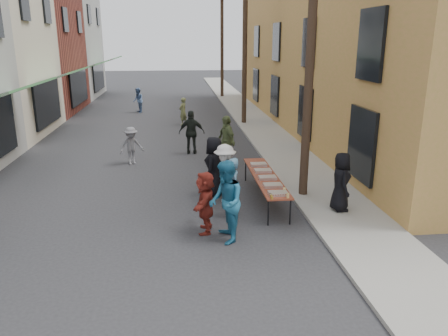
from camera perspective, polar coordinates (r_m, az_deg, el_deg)
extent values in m
plane|color=#28282B|center=(10.41, -8.59, -10.27)|extent=(120.00, 120.00, 0.00)
cube|color=gray|center=(25.13, 4.19, 5.90)|extent=(2.20, 60.00, 0.10)
cube|color=maroon|center=(32.08, -26.14, 13.71)|extent=(8.00, 8.00, 8.00)
cube|color=gray|center=(39.72, -22.37, 15.10)|extent=(8.00, 8.00, 9.00)
cube|color=#A7873B|center=(25.58, 19.02, 16.42)|extent=(10.00, 28.00, 10.00)
cylinder|color=#2D2116|center=(12.86, 11.27, 15.51)|extent=(0.26, 0.26, 9.00)
cylinder|color=#2D2116|center=(24.59, 2.74, 16.12)|extent=(0.26, 0.26, 9.00)
cylinder|color=#2D2116|center=(36.49, -0.26, 16.26)|extent=(0.26, 0.26, 9.00)
cube|color=brown|center=(13.02, 5.42, -1.11)|extent=(0.70, 4.00, 0.04)
cylinder|color=black|center=(11.37, 5.81, -5.82)|extent=(0.04, 0.04, 0.71)
cylinder|color=black|center=(11.49, 8.65, -5.67)|extent=(0.04, 0.04, 0.71)
cylinder|color=black|center=(14.85, 2.85, -0.35)|extent=(0.04, 0.04, 0.71)
cylinder|color=black|center=(14.95, 5.05, -0.28)|extent=(0.04, 0.04, 0.71)
cube|color=maroon|center=(11.48, 7.05, -3.31)|extent=(0.50, 0.33, 0.08)
cube|color=#B2B2B7|center=(12.08, 6.36, -2.27)|extent=(0.50, 0.33, 0.08)
cube|color=tan|center=(12.73, 5.69, -1.26)|extent=(0.50, 0.33, 0.08)
cube|color=#B2B2B7|center=(13.38, 5.09, -0.36)|extent=(0.50, 0.33, 0.08)
cube|color=tan|center=(14.04, 4.54, 0.47)|extent=(0.50, 0.33, 0.08)
cylinder|color=#A57F26|center=(11.16, 6.30, -3.87)|extent=(0.07, 0.07, 0.08)
cylinder|color=#A57F26|center=(11.25, 6.19, -3.70)|extent=(0.07, 0.07, 0.08)
cylinder|color=#A57F26|center=(11.34, 6.08, -3.52)|extent=(0.07, 0.07, 0.08)
cylinder|color=tan|center=(11.29, 8.33, -3.59)|extent=(0.08, 0.08, 0.12)
imported|color=black|center=(13.30, -1.28, 0.20)|extent=(0.90, 1.06, 1.84)
imported|color=teal|center=(11.69, 1.05, -2.63)|extent=(0.52, 0.68, 1.65)
imported|color=#21688B|center=(10.24, 0.22, -4.48)|extent=(0.80, 1.00, 1.98)
imported|color=silver|center=(12.68, 0.13, -0.80)|extent=(0.68, 1.15, 1.77)
imported|color=#5C6D3F|center=(16.44, 0.31, 3.54)|extent=(0.86, 1.23, 1.94)
imported|color=maroon|center=(10.82, -2.46, -4.46)|extent=(0.67, 1.51, 1.57)
imported|color=black|center=(12.32, 15.01, -1.74)|extent=(0.57, 0.83, 1.64)
imported|color=slate|center=(17.11, -12.00, 2.86)|extent=(1.08, 0.90, 1.45)
imported|color=black|center=(18.32, -4.25, 4.66)|extent=(1.11, 0.55, 1.82)
imported|color=#61693C|center=(24.69, -5.38, 7.37)|extent=(0.63, 0.67, 1.54)
imported|color=#5372A2|center=(29.35, -11.14, 8.66)|extent=(0.79, 0.91, 1.62)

